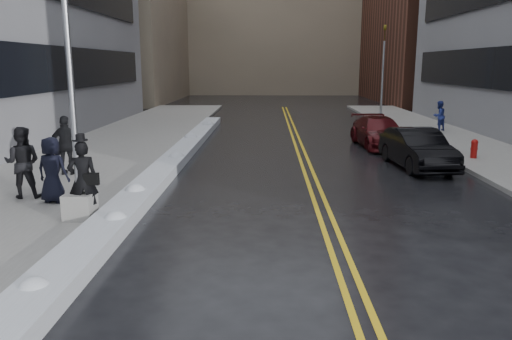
# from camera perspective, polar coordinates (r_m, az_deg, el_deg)

# --- Properties ---
(ground) EXTENTS (160.00, 160.00, 0.00)m
(ground) POSITION_cam_1_polar(r_m,az_deg,el_deg) (9.86, -5.03, -9.97)
(ground) COLOR black
(ground) RESTS_ON ground
(sidewalk_west) EXTENTS (5.50, 50.00, 0.15)m
(sidewalk_west) POSITION_cam_1_polar(r_m,az_deg,el_deg) (20.58, -18.00, 1.31)
(sidewalk_west) COLOR gray
(sidewalk_west) RESTS_ON ground
(sidewalk_east) EXTENTS (4.00, 50.00, 0.15)m
(sidewalk_east) POSITION_cam_1_polar(r_m,az_deg,el_deg) (21.38, 26.05, 1.05)
(sidewalk_east) COLOR gray
(sidewalk_east) RESTS_ON ground
(lane_line_left) EXTENTS (0.12, 50.00, 0.01)m
(lane_line_left) POSITION_cam_1_polar(r_m,az_deg,el_deg) (19.48, 5.12, 1.06)
(lane_line_left) COLOR gold
(lane_line_left) RESTS_ON ground
(lane_line_right) EXTENTS (0.12, 50.00, 0.01)m
(lane_line_right) POSITION_cam_1_polar(r_m,az_deg,el_deg) (19.50, 6.00, 1.05)
(lane_line_right) COLOR gold
(lane_line_right) RESTS_ON ground
(snow_ridge) EXTENTS (0.90, 30.00, 0.34)m
(snow_ridge) POSITION_cam_1_polar(r_m,az_deg,el_deg) (17.79, -10.06, 0.42)
(snow_ridge) COLOR silver
(snow_ridge) RESTS_ON ground
(building_west_far) EXTENTS (14.00, 22.00, 18.00)m
(building_west_far) POSITION_cam_1_polar(r_m,az_deg,el_deg) (55.86, -16.63, 16.96)
(building_west_far) COLOR gray
(building_west_far) RESTS_ON ground
(building_far) EXTENTS (36.00, 16.00, 22.00)m
(building_far) POSITION_cam_1_polar(r_m,az_deg,el_deg) (69.48, 2.24, 18.01)
(building_far) COLOR gray
(building_far) RESTS_ON ground
(lamppost) EXTENTS (0.65, 0.65, 7.62)m
(lamppost) POSITION_cam_1_polar(r_m,az_deg,el_deg) (11.97, -20.15, 5.77)
(lamppost) COLOR gray
(lamppost) RESTS_ON sidewalk_west
(fire_hydrant) EXTENTS (0.26, 0.26, 0.73)m
(fire_hydrant) POSITION_cam_1_polar(r_m,az_deg,el_deg) (20.90, 23.67, 2.36)
(fire_hydrant) COLOR maroon
(fire_hydrant) RESTS_ON sidewalk_east
(traffic_signal) EXTENTS (0.16, 0.20, 6.00)m
(traffic_signal) POSITION_cam_1_polar(r_m,az_deg,el_deg) (33.91, 14.30, 11.15)
(traffic_signal) COLOR gray
(traffic_signal) RESTS_ON sidewalk_east
(pedestrian_fedora) EXTENTS (0.76, 0.61, 1.83)m
(pedestrian_fedora) POSITION_cam_1_polar(r_m,az_deg,el_deg) (12.18, -19.18, -1.08)
(pedestrian_fedora) COLOR black
(pedestrian_fedora) RESTS_ON sidewalk_west
(pedestrian_b) EXTENTS (1.03, 0.86, 1.92)m
(pedestrian_b) POSITION_cam_1_polar(r_m,az_deg,el_deg) (14.70, -25.12, 0.78)
(pedestrian_b) COLOR black
(pedestrian_b) RESTS_ON sidewalk_west
(pedestrian_c) EXTENTS (0.92, 0.69, 1.72)m
(pedestrian_c) POSITION_cam_1_polar(r_m,az_deg,el_deg) (13.90, -22.26, 0.01)
(pedestrian_c) COLOR black
(pedestrian_c) RESTS_ON sidewalk_west
(pedestrian_d) EXTENTS (1.14, 0.51, 1.92)m
(pedestrian_d) POSITION_cam_1_polar(r_m,az_deg,el_deg) (17.28, -20.85, 2.65)
(pedestrian_d) COLOR black
(pedestrian_d) RESTS_ON sidewalk_west
(pedestrian_east) EXTENTS (0.98, 0.92, 1.61)m
(pedestrian_east) POSITION_cam_1_polar(r_m,az_deg,el_deg) (28.85, 20.18, 5.83)
(pedestrian_east) COLOR navy
(pedestrian_east) RESTS_ON sidewalk_east
(car_black) EXTENTS (1.91, 4.44, 1.42)m
(car_black) POSITION_cam_1_polar(r_m,az_deg,el_deg) (18.83, 17.95, 2.33)
(car_black) COLOR black
(car_black) RESTS_ON ground
(car_maroon) EXTENTS (2.16, 4.75, 1.35)m
(car_maroon) POSITION_cam_1_polar(r_m,az_deg,el_deg) (23.33, 13.89, 4.23)
(car_maroon) COLOR #420A0D
(car_maroon) RESTS_ON ground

